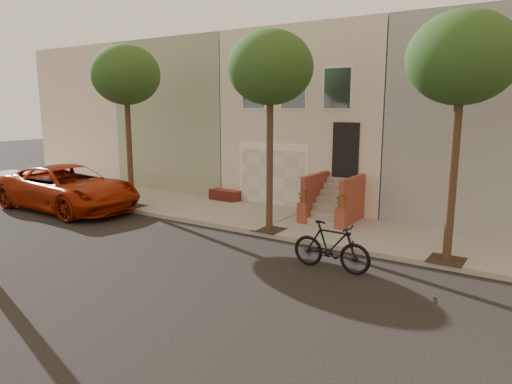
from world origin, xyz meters
The scene contains 9 objects.
ground centered at (0.00, 0.00, 0.00)m, with size 90.00×90.00×0.00m, color black.
sidewalk centered at (0.00, 5.35, 0.07)m, with size 40.00×3.70×0.15m, color gray.
house_row centered at (0.00, 11.19, 3.64)m, with size 33.10×11.70×7.00m.
tree_left centered at (-5.50, 3.90, 5.26)m, with size 2.70×2.57×6.30m.
tree_mid centered at (1.00, 3.90, 5.26)m, with size 2.70×2.57×6.30m.
tree_right centered at (6.50, 3.90, 5.26)m, with size 2.70×2.57×6.30m.
utility_pole centered at (8.00, -3.20, 5.19)m, with size 23.60×1.22×10.00m.
pickup_truck centered at (-7.66, 2.54, 0.89)m, with size 2.96×6.42×1.78m, color #901D04.
motorcycle centered at (4.10, 1.91, 0.63)m, with size 0.59×2.10×1.26m, color black.
Camera 1 is at (8.81, -8.70, 4.19)m, focal length 32.85 mm.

